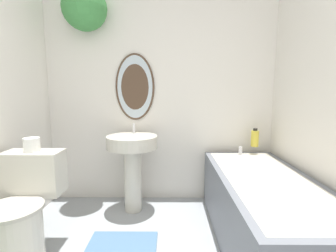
{
  "coord_description": "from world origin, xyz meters",
  "views": [
    {
      "loc": [
        0.09,
        -0.28,
        1.15
      ],
      "look_at": [
        0.08,
        1.39,
        0.92
      ],
      "focal_mm": 26.0,
      "sensor_mm": 36.0,
      "label": 1
    }
  ],
  "objects": [
    {
      "name": "toilet",
      "position": [
        -0.9,
        1.24,
        0.34
      ],
      "size": [
        0.41,
        0.56,
        0.73
      ],
      "color": "beige",
      "rests_on": "ground_plane"
    },
    {
      "name": "toilet_paper_roll",
      "position": [
        -0.9,
        1.42,
        0.78
      ],
      "size": [
        0.11,
        0.11,
        0.1
      ],
      "color": "white",
      "rests_on": "toilet"
    },
    {
      "name": "pedestal_sink",
      "position": [
        -0.26,
        1.97,
        0.54
      ],
      "size": [
        0.48,
        0.48,
        0.84
      ],
      "color": "beige",
      "rests_on": "ground_plane"
    },
    {
      "name": "bath_mat",
      "position": [
        -0.26,
        1.38,
        0.01
      ],
      "size": [
        0.51,
        0.36,
        0.02
      ],
      "color": "#4C7093",
      "rests_on": "ground_plane"
    },
    {
      "name": "wall_back",
      "position": [
        -0.13,
        2.25,
        1.33
      ],
      "size": [
        2.44,
        0.42,
        2.4
      ],
      "color": "silver",
      "rests_on": "ground_plane"
    },
    {
      "name": "shampoo_bottle",
      "position": [
        0.95,
        2.12,
        0.69
      ],
      "size": [
        0.08,
        0.08,
        0.18
      ],
      "color": "gold",
      "rests_on": "bathtub"
    },
    {
      "name": "bathtub",
      "position": [
        0.8,
        1.42,
        0.28
      ],
      "size": [
        0.68,
        1.55,
        0.61
      ],
      "color": "slate",
      "rests_on": "ground_plane"
    }
  ]
}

